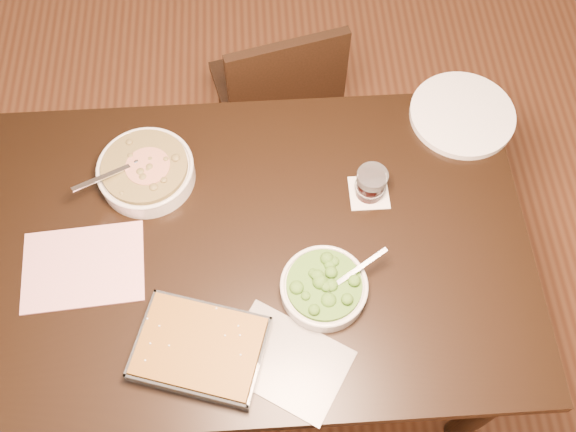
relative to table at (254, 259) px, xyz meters
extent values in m
plane|color=#4E2816|center=(0.00, 0.00, -0.65)|extent=(4.00, 4.00, 0.00)
cube|color=black|center=(0.00, 0.00, 0.08)|extent=(1.40, 0.90, 0.04)
cube|color=black|center=(0.00, 0.00, 0.01)|extent=(1.26, 0.76, 0.08)
cylinder|color=black|center=(0.62, -0.37, -0.30)|extent=(0.07, 0.07, 0.71)
cylinder|color=black|center=(-0.62, 0.37, -0.30)|extent=(0.07, 0.07, 0.71)
cylinder|color=black|center=(0.62, 0.37, -0.30)|extent=(0.07, 0.07, 0.71)
cube|color=#BD3658|center=(-0.42, -0.04, 0.10)|extent=(0.31, 0.24, 0.01)
cube|color=#232229|center=(0.07, -0.31, 0.10)|extent=(0.33, 0.31, 0.00)
cube|color=white|center=(0.31, 0.13, 0.10)|extent=(0.10, 0.10, 0.00)
cylinder|color=silver|center=(-0.27, 0.21, 0.12)|extent=(0.25, 0.25, 0.05)
torus|color=silver|center=(-0.27, 0.21, 0.15)|extent=(0.25, 0.25, 0.01)
cylinder|color=#352A0E|center=(-0.27, 0.21, 0.15)|extent=(0.22, 0.22, 0.02)
cube|color=silver|center=(-0.33, 0.17, 0.17)|extent=(0.14, 0.10, 0.05)
cylinder|color=maroon|center=(-0.26, 0.21, 0.16)|extent=(0.12, 0.12, 0.00)
cylinder|color=silver|center=(0.17, -0.14, 0.11)|extent=(0.21, 0.21, 0.04)
torus|color=silver|center=(0.17, -0.14, 0.14)|extent=(0.21, 0.21, 0.01)
cylinder|color=#1E4C11|center=(0.17, -0.14, 0.14)|extent=(0.18, 0.18, 0.02)
cube|color=silver|center=(0.22, -0.11, 0.16)|extent=(0.13, 0.07, 0.04)
cube|color=silver|center=(-0.13, -0.27, 0.10)|extent=(0.34, 0.29, 0.01)
cube|color=#53300B|center=(-0.13, -0.27, 0.12)|extent=(0.32, 0.27, 0.05)
cube|color=silver|center=(-0.10, -0.17, 0.12)|extent=(0.28, 0.09, 0.04)
cube|color=silver|center=(-0.16, -0.37, 0.12)|extent=(0.28, 0.09, 0.04)
cube|color=silver|center=(0.01, -0.31, 0.12)|extent=(0.07, 0.20, 0.04)
cube|color=silver|center=(-0.26, -0.23, 0.12)|extent=(0.07, 0.20, 0.04)
cylinder|color=black|center=(0.31, 0.13, 0.13)|extent=(0.07, 0.07, 0.07)
cylinder|color=silver|center=(0.31, 0.13, 0.18)|extent=(0.08, 0.08, 0.02)
cylinder|color=white|center=(0.60, 0.36, 0.11)|extent=(0.29, 0.29, 0.02)
cube|color=black|center=(0.08, 0.77, -0.26)|extent=(0.46, 0.46, 0.04)
cylinder|color=black|center=(0.20, 0.96, -0.47)|extent=(0.03, 0.03, 0.37)
cylinder|color=black|center=(0.28, 0.65, -0.47)|extent=(0.03, 0.03, 0.37)
cylinder|color=black|center=(-0.11, 0.88, -0.47)|extent=(0.03, 0.03, 0.37)
cylinder|color=black|center=(-0.03, 0.57, -0.47)|extent=(0.03, 0.03, 0.37)
cube|color=black|center=(0.12, 0.60, -0.05)|extent=(0.38, 0.12, 0.41)
camera|label=1|loc=(0.05, -0.70, 1.56)|focal=40.00mm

